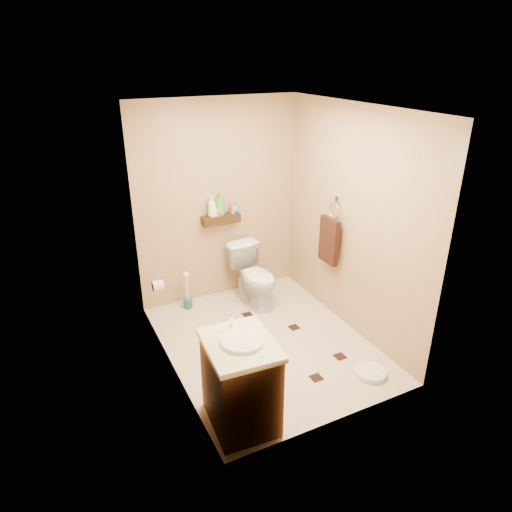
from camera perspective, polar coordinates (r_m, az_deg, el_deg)
ground at (r=4.94m, az=1.23°, el=-10.78°), size 2.50×2.50×0.00m
wall_back at (r=5.44m, az=-4.78°, el=6.65°), size 2.00×0.04×2.40m
wall_front at (r=3.42m, az=11.15°, el=-4.90°), size 2.00×0.04×2.40m
wall_left at (r=4.04m, az=-11.31°, el=-0.19°), size 0.04×2.50×2.40m
wall_right at (r=4.88m, az=11.86°, el=4.13°), size 0.04×2.50×2.40m
ceiling at (r=4.07m, az=1.55°, el=18.07°), size 2.00×2.50×0.02m
wall_shelf at (r=5.43m, az=-4.39°, el=4.61°), size 0.46×0.14×0.10m
floor_accents at (r=4.93m, az=2.28°, el=-10.88°), size 1.16×1.42×0.01m
toilet at (r=5.50m, az=-0.18°, el=-2.51°), size 0.48×0.74×0.72m
vanity at (r=3.81m, az=-1.94°, el=-15.42°), size 0.58×0.68×0.91m
bathroom_scale at (r=4.63m, az=14.15°, el=-13.96°), size 0.38×0.38×0.06m
toilet_brush at (r=5.54m, az=-8.57°, el=-4.86°), size 0.11×0.11×0.48m
towel_ring at (r=5.11m, az=9.15°, el=2.19°), size 0.12×0.30×0.76m
toilet_paper at (r=4.88m, az=-12.17°, el=-3.63°), size 0.12×0.11×0.12m
bottle_a at (r=5.33m, az=-5.53°, el=6.21°), size 0.12×0.12×0.25m
bottle_b at (r=5.37m, az=-4.85°, el=5.78°), size 0.08×0.08×0.15m
bottle_c at (r=5.38m, az=-4.68°, el=5.73°), size 0.14×0.14×0.13m
bottle_d at (r=5.36m, az=-4.55°, el=6.47°), size 0.13×0.13×0.27m
bottle_e at (r=5.44m, az=-2.87°, el=6.11°), size 0.08×0.08×0.15m
bottle_f at (r=5.45m, az=-2.66°, el=6.11°), size 0.14×0.14×0.14m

